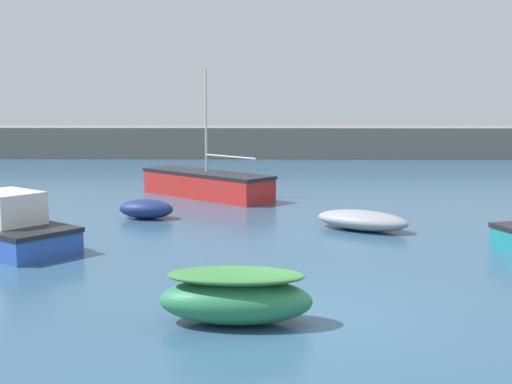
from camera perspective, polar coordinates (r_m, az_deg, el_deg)
ground_plane at (r=13.42m, az=5.07°, el=-10.11°), size 120.00×120.00×0.20m
harbor_breakwater at (r=46.38m, az=2.25°, el=4.03°), size 62.63×3.67×1.95m
sailboat_twin_hulled at (r=28.14m, az=-3.97°, el=0.63°), size 5.56×5.28×5.00m
motorboat_grey_hull at (r=19.87m, az=-19.61°, el=-2.75°), size 4.83×4.41×1.53m
rowboat_with_red_cover at (r=12.70m, az=-1.62°, el=-8.31°), size 2.76×1.36×0.98m
dinghy_near_pier at (r=23.55m, az=-8.78°, el=-1.35°), size 2.01×1.43×0.63m
rowboat_blue_near at (r=21.54m, az=8.49°, el=-2.25°), size 3.15×2.65×0.59m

